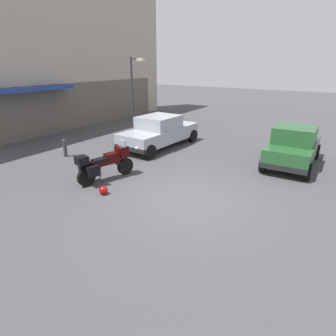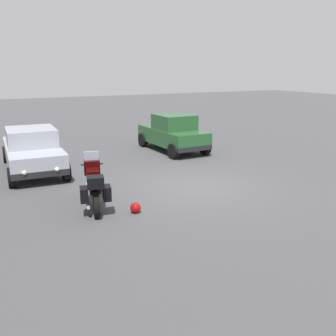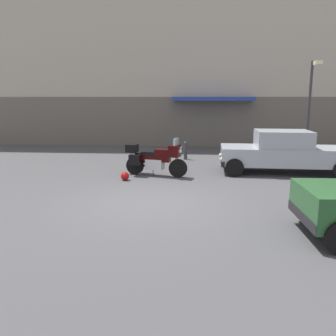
# 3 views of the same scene
# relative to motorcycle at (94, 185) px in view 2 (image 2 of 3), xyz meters

# --- Properties ---
(ground_plane) EXTENTS (80.00, 80.00, 0.00)m
(ground_plane) POSITION_rel_motorcycle_xyz_m (0.23, -3.30, -0.62)
(ground_plane) COLOR #424244
(motorcycle) EXTENTS (2.23, 1.03, 1.36)m
(motorcycle) POSITION_rel_motorcycle_xyz_m (0.00, 0.00, 0.00)
(motorcycle) COLOR black
(motorcycle) RESTS_ON ground
(helmet) EXTENTS (0.28, 0.28, 0.28)m
(helmet) POSITION_rel_motorcycle_xyz_m (-0.92, -0.80, -0.48)
(helmet) COLOR #990C0C
(helmet) RESTS_ON ground
(car_hatchback_near) EXTENTS (3.91, 1.88, 1.64)m
(car_hatchback_near) POSITION_rel_motorcycle_xyz_m (5.36, -5.26, 0.19)
(car_hatchback_near) COLOR #235128
(car_hatchback_near) RESTS_ON ground
(car_sedan_far) EXTENTS (4.64, 2.09, 1.56)m
(car_sedan_far) POSITION_rel_motorcycle_xyz_m (4.63, 0.86, 0.16)
(car_sedan_far) COLOR #9EA3AD
(car_sedan_far) RESTS_ON ground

